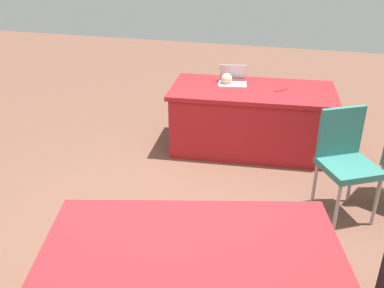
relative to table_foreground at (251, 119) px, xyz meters
The scene contains 6 objects.
ground_plane 2.13m from the table_foreground, 79.72° to the left, with size 14.40×14.40×0.00m, color brown.
table_foreground is the anchor object (origin of this frame).
chair_by_pillar 1.47m from the table_foreground, 131.40° to the left, with size 0.60×0.60×0.98m.
laptop_silver 0.49m from the table_foreground, 24.37° to the right, with size 0.36×0.34×0.21m.
yarn_ball 0.54m from the table_foreground, 13.31° to the right, with size 0.13×0.13×0.13m, color beige.
scissors_red 0.49m from the table_foreground, behind, with size 0.18×0.04×0.01m, color red.
Camera 1 is at (-0.88, 2.55, 2.32)m, focal length 40.15 mm.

